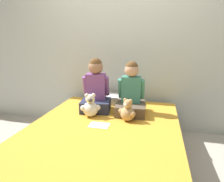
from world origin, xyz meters
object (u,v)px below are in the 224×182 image
at_px(child_on_right, 131,94).
at_px(teddy_bear_held_by_left_child, 90,107).
at_px(pillow_at_headboard, 119,99).
at_px(teddy_bear_held_by_right_child, 128,112).
at_px(bed, 103,148).
at_px(sign_card, 99,125).
at_px(child_on_left, 96,89).

distance_m(child_on_right, teddy_bear_held_by_left_child, 0.51).
bearing_deg(pillow_at_headboard, teddy_bear_held_by_right_child, -70.04).
height_order(bed, sign_card, sign_card).
xyz_separation_m(child_on_right, pillow_at_headboard, (-0.22, 0.34, -0.19)).
xyz_separation_m(bed, child_on_left, (-0.23, 0.50, 0.50)).
bearing_deg(child_on_left, teddy_bear_held_by_left_child, -97.62).
distance_m(bed, teddy_bear_held_by_left_child, 0.49).
distance_m(child_on_left, child_on_right, 0.44).
distance_m(bed, sign_card, 0.24).
bearing_deg(teddy_bear_held_by_right_child, teddy_bear_held_by_left_child, -159.50).
relative_size(bed, sign_card, 9.54).
bearing_deg(sign_card, pillow_at_headboard, 86.46).
height_order(teddy_bear_held_by_right_child, sign_card, teddy_bear_held_by_right_child).
height_order(teddy_bear_held_by_left_child, pillow_at_headboard, teddy_bear_held_by_left_child).
distance_m(teddy_bear_held_by_left_child, sign_card, 0.30).
xyz_separation_m(teddy_bear_held_by_right_child, pillow_at_headboard, (-0.22, 0.60, -0.05)).
bearing_deg(child_on_right, teddy_bear_held_by_right_child, -94.01).
distance_m(child_on_right, teddy_bear_held_by_right_child, 0.30).
relative_size(bed, child_on_left, 3.05).
relative_size(pillow_at_headboard, sign_card, 2.80).
xyz_separation_m(child_on_right, teddy_bear_held_by_right_child, (0.00, -0.26, -0.13)).
xyz_separation_m(child_on_left, teddy_bear_held_by_right_child, (0.44, -0.26, -0.17)).
bearing_deg(bed, teddy_bear_held_by_left_child, 129.72).
xyz_separation_m(child_on_left, pillow_at_headboard, (0.23, 0.34, -0.22)).
height_order(child_on_left, child_on_right, child_on_left).
relative_size(teddy_bear_held_by_left_child, sign_card, 1.33).
relative_size(child_on_right, pillow_at_headboard, 1.07).
bearing_deg(teddy_bear_held_by_right_child, sign_card, -119.91).
height_order(child_on_left, teddy_bear_held_by_right_child, child_on_left).
xyz_separation_m(bed, teddy_bear_held_by_left_child, (-0.22, 0.27, 0.35)).
distance_m(teddy_bear_held_by_right_child, sign_card, 0.35).
bearing_deg(sign_card, teddy_bear_held_by_right_child, 35.92).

